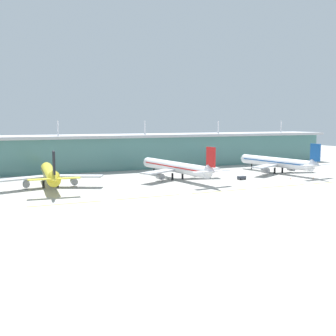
{
  "coord_description": "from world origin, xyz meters",
  "views": [
    {
      "loc": [
        -99.32,
        -155.21,
        31.2
      ],
      "look_at": [
        -11.5,
        38.38,
        7.0
      ],
      "focal_mm": 44.48,
      "sensor_mm": 36.0,
      "label": 1
    }
  ],
  "objects_px": {
    "airliner_far": "(277,162)",
    "pushback_tug": "(242,178)",
    "airliner_near": "(50,174)",
    "airliner_middle": "(176,167)",
    "safety_cone_nose_front": "(313,178)",
    "safety_cone_left_wingtip": "(290,179)"
  },
  "relations": [
    {
      "from": "airliner_far",
      "to": "pushback_tug",
      "type": "distance_m",
      "value": 38.36
    },
    {
      "from": "airliner_near",
      "to": "airliner_middle",
      "type": "bearing_deg",
      "value": 0.53
    },
    {
      "from": "pushback_tug",
      "to": "safety_cone_nose_front",
      "type": "distance_m",
      "value": 40.18
    },
    {
      "from": "airliner_near",
      "to": "airliner_far",
      "type": "distance_m",
      "value": 132.01
    },
    {
      "from": "safety_cone_nose_front",
      "to": "airliner_far",
      "type": "bearing_deg",
      "value": 96.65
    },
    {
      "from": "pushback_tug",
      "to": "safety_cone_left_wingtip",
      "type": "xyz_separation_m",
      "value": [
        24.7,
        -9.57,
        -0.75
      ]
    },
    {
      "from": "airliner_near",
      "to": "airliner_middle",
      "type": "distance_m",
      "value": 65.86
    },
    {
      "from": "pushback_tug",
      "to": "safety_cone_nose_front",
      "type": "relative_size",
      "value": 6.51
    },
    {
      "from": "airliner_middle",
      "to": "safety_cone_left_wingtip",
      "type": "xyz_separation_m",
      "value": [
        55.78,
        -25.7,
        -6.11
      ]
    },
    {
      "from": "pushback_tug",
      "to": "safety_cone_left_wingtip",
      "type": "bearing_deg",
      "value": -21.17
    },
    {
      "from": "airliner_near",
      "to": "safety_cone_left_wingtip",
      "type": "distance_m",
      "value": 124.35
    },
    {
      "from": "airliner_middle",
      "to": "safety_cone_nose_front",
      "type": "distance_m",
      "value": 75.17
    },
    {
      "from": "pushback_tug",
      "to": "airliner_near",
      "type": "bearing_deg",
      "value": 170.9
    },
    {
      "from": "safety_cone_left_wingtip",
      "to": "airliner_middle",
      "type": "bearing_deg",
      "value": 155.26
    },
    {
      "from": "safety_cone_left_wingtip",
      "to": "safety_cone_nose_front",
      "type": "bearing_deg",
      "value": -11.72
    },
    {
      "from": "airliner_middle",
      "to": "airliner_far",
      "type": "relative_size",
      "value": 1.09
    },
    {
      "from": "airliner_middle",
      "to": "airliner_far",
      "type": "distance_m",
      "value": 66.17
    },
    {
      "from": "safety_cone_left_wingtip",
      "to": "safety_cone_nose_front",
      "type": "relative_size",
      "value": 1.0
    },
    {
      "from": "airliner_near",
      "to": "safety_cone_nose_front",
      "type": "distance_m",
      "value": 138.13
    },
    {
      "from": "airliner_far",
      "to": "safety_cone_left_wingtip",
      "type": "relative_size",
      "value": 92.3
    },
    {
      "from": "airliner_far",
      "to": "safety_cone_left_wingtip",
      "type": "xyz_separation_m",
      "value": [
        -10.38,
        -24.14,
        -6.1
      ]
    },
    {
      "from": "airliner_near",
      "to": "safety_cone_nose_front",
      "type": "relative_size",
      "value": 86.4
    }
  ]
}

